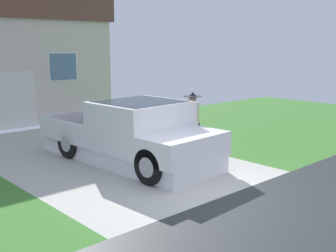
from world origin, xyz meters
The scene contains 4 objects.
ground centered at (0.00, -1.86, -0.01)m, with size 29.20×18.60×0.18m.
pickup_truck centered at (0.39, 3.04, 0.71)m, with size 2.38×5.27×1.60m.
person_with_hat centered at (1.98, 2.64, 0.98)m, with size 0.53×0.48×1.74m.
handbag centered at (2.13, 2.43, 0.15)m, with size 0.39×0.19×0.49m.
Camera 1 is at (-5.99, -5.07, 2.96)m, focal length 44.76 mm.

